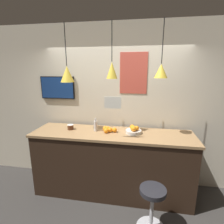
% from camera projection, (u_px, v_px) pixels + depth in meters
% --- Properties ---
extents(ground_plane, '(14.00, 14.00, 0.00)m').
position_uv_depth(ground_plane, '(105.00, 218.00, 2.56)').
color(ground_plane, '#33302D').
extents(back_wall, '(8.00, 0.06, 2.90)m').
position_uv_depth(back_wall, '(116.00, 107.00, 3.22)').
color(back_wall, beige).
rests_on(back_wall, ground_plane).
extents(service_counter, '(2.64, 0.69, 1.11)m').
position_uv_depth(service_counter, '(112.00, 163.00, 2.99)').
color(service_counter, black).
rests_on(service_counter, ground_plane).
extents(bar_stool, '(0.39, 0.39, 0.63)m').
position_uv_depth(bar_stool, '(152.00, 203.00, 2.29)').
color(bar_stool, '#B7B7BC').
rests_on(bar_stool, ground_plane).
extents(fruit_bowl, '(0.26, 0.26, 0.14)m').
position_uv_depth(fruit_bowl, '(134.00, 130.00, 2.83)').
color(fruit_bowl, beige).
rests_on(fruit_bowl, service_counter).
extents(orange_pile, '(0.25, 0.19, 0.08)m').
position_uv_depth(orange_pile, '(108.00, 129.00, 2.90)').
color(orange_pile, orange).
rests_on(orange_pile, service_counter).
extents(juice_bottle, '(0.06, 0.06, 0.22)m').
position_uv_depth(juice_bottle, '(96.00, 126.00, 2.92)').
color(juice_bottle, silver).
rests_on(juice_bottle, service_counter).
extents(spread_jar, '(0.10, 0.10, 0.09)m').
position_uv_depth(spread_jar, '(70.00, 127.00, 3.01)').
color(spread_jar, '#562D19').
rests_on(spread_jar, service_counter).
extents(pendant_lamp_left, '(0.22, 0.22, 0.88)m').
position_uv_depth(pendant_lamp_left, '(67.00, 74.00, 2.74)').
color(pendant_lamp_left, black).
extents(pendant_lamp_middle, '(0.17, 0.17, 0.82)m').
position_uv_depth(pendant_lamp_middle, '(112.00, 70.00, 2.61)').
color(pendant_lamp_middle, black).
extents(pendant_lamp_right, '(0.19, 0.19, 0.81)m').
position_uv_depth(pendant_lamp_right, '(161.00, 71.00, 2.50)').
color(pendant_lamp_right, black).
extents(mounted_tv, '(0.65, 0.04, 0.41)m').
position_uv_depth(mounted_tv, '(58.00, 88.00, 3.27)').
color(mounted_tv, black).
extents(hanging_menu_board, '(0.24, 0.01, 0.17)m').
position_uv_depth(hanging_menu_board, '(113.00, 102.00, 2.47)').
color(hanging_menu_board, silver).
extents(wall_poster, '(0.47, 0.01, 0.70)m').
position_uv_depth(wall_poster, '(133.00, 73.00, 2.99)').
color(wall_poster, '#C64C3D').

